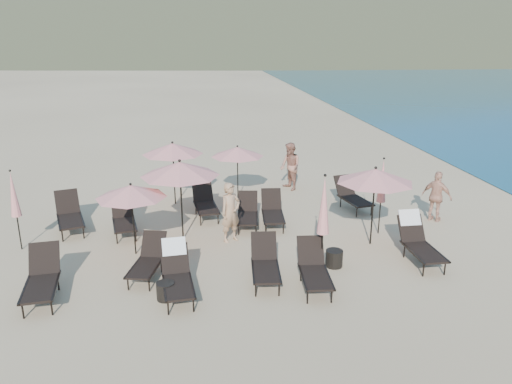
{
  "coord_description": "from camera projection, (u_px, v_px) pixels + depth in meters",
  "views": [
    {
      "loc": [
        -1.68,
        -10.92,
        5.7
      ],
      "look_at": [
        0.17,
        3.5,
        1.1
      ],
      "focal_mm": 35.0,
      "sensor_mm": 36.0,
      "label": 1
    }
  ],
  "objects": [
    {
      "name": "umbrella_closed_0",
      "position": [
        324.0,
        206.0,
        11.84
      ],
      "size": [
        0.3,
        0.3,
        2.6
      ],
      "color": "black",
      "rests_on": "ground"
    },
    {
      "name": "lounger_10",
      "position": [
        272.0,
        211.0,
        15.55
      ],
      "size": [
        0.77,
        1.73,
        0.97
      ],
      "rotation": [
        0.0,
        0.0,
        -0.08
      ],
      "color": "black",
      "rests_on": "ground"
    },
    {
      "name": "lounger_9",
      "position": [
        248.0,
        213.0,
        15.44
      ],
      "size": [
        0.82,
        1.69,
        0.93
      ],
      "rotation": [
        0.0,
        0.0,
        -0.13
      ],
      "color": "black",
      "rests_on": "ground"
    },
    {
      "name": "lounger_1",
      "position": [
        148.0,
        260.0,
        12.21
      ],
      "size": [
        0.97,
        1.71,
        0.93
      ],
      "rotation": [
        0.0,
        0.0,
        -0.23
      ],
      "color": "black",
      "rests_on": "ground"
    },
    {
      "name": "beachgoer_a",
      "position": [
        231.0,
        212.0,
        14.19
      ],
      "size": [
        0.76,
        0.68,
        1.74
      ],
      "primitive_type": "imported",
      "rotation": [
        0.0,
        0.0,
        0.52
      ],
      "color": "tan",
      "rests_on": "ground"
    },
    {
      "name": "lounger_6",
      "position": [
        69.0,
        214.0,
        15.09
      ],
      "size": [
        1.2,
        1.98,
        1.07
      ],
      "rotation": [
        0.0,
        0.0,
        0.29
      ],
      "color": "black",
      "rests_on": "ground"
    },
    {
      "name": "side_table_1",
      "position": [
        334.0,
        258.0,
        12.78
      ],
      "size": [
        0.44,
        0.44,
        0.44
      ],
      "primitive_type": "cylinder",
      "color": "black",
      "rests_on": "ground"
    },
    {
      "name": "lounger_7",
      "position": [
        123.0,
        215.0,
        14.96
      ],
      "size": [
        0.94,
        1.82,
        1.08
      ],
      "rotation": [
        0.0,
        0.0,
        0.18
      ],
      "color": "black",
      "rests_on": "ground"
    },
    {
      "name": "lounger_0",
      "position": [
        42.0,
        278.0,
        11.18
      ],
      "size": [
        0.9,
        1.88,
        1.04
      ],
      "rotation": [
        0.0,
        0.0,
        0.12
      ],
      "color": "black",
      "rests_on": "ground"
    },
    {
      "name": "umbrella_open_3",
      "position": [
        173.0,
        149.0,
        16.98
      ],
      "size": [
        2.08,
        2.08,
        2.24
      ],
      "color": "black",
      "rests_on": "ground"
    },
    {
      "name": "side_table_0",
      "position": [
        166.0,
        291.0,
        11.19
      ],
      "size": [
        0.41,
        0.41,
        0.41
      ],
      "primitive_type": "cylinder",
      "color": "black",
      "rests_on": "ground"
    },
    {
      "name": "umbrella_open_1",
      "position": [
        180.0,
        169.0,
        13.9
      ],
      "size": [
        2.23,
        2.23,
        2.4
      ],
      "color": "black",
      "rests_on": "ground"
    },
    {
      "name": "beachgoer_c",
      "position": [
        437.0,
        196.0,
        15.75
      ],
      "size": [
        0.94,
        0.97,
        1.63
      ],
      "primitive_type": "imported",
      "rotation": [
        0.0,
        0.0,
        2.32
      ],
      "color": "tan",
      "rests_on": "ground"
    },
    {
      "name": "beachgoer_b",
      "position": [
        290.0,
        167.0,
        18.96
      ],
      "size": [
        0.92,
        1.05,
        1.81
      ],
      "primitive_type": "imported",
      "rotation": [
        0.0,
        0.0,
        -1.26
      ],
      "color": "#AC6F58",
      "rests_on": "ground"
    },
    {
      "name": "umbrella_closed_2",
      "position": [
        14.0,
        195.0,
        13.39
      ],
      "size": [
        0.27,
        0.27,
        2.29
      ],
      "color": "black",
      "rests_on": "ground"
    },
    {
      "name": "lounger_11",
      "position": [
        352.0,
        195.0,
        16.97
      ],
      "size": [
        1.01,
        1.84,
        1.0
      ],
      "rotation": [
        0.0,
        0.0,
        0.21
      ],
      "color": "black",
      "rests_on": "ground"
    },
    {
      "name": "umbrella_open_0",
      "position": [
        131.0,
        191.0,
        13.04
      ],
      "size": [
        1.87,
        1.87,
        2.01
      ],
      "color": "black",
      "rests_on": "ground"
    },
    {
      "name": "umbrella_open_4",
      "position": [
        237.0,
        152.0,
        17.48
      ],
      "size": [
        1.87,
        1.87,
        2.01
      ],
      "color": "black",
      "rests_on": "ground"
    },
    {
      "name": "lounger_4",
      "position": [
        314.0,
        268.0,
        11.7
      ],
      "size": [
        0.77,
        1.76,
        0.99
      ],
      "rotation": [
        0.0,
        0.0,
        -0.07
      ],
      "color": "black",
      "rests_on": "ground"
    },
    {
      "name": "umbrella_closed_1",
      "position": [
        382.0,
        181.0,
        14.48
      ],
      "size": [
        0.27,
        0.27,
        2.34
      ],
      "color": "black",
      "rests_on": "ground"
    },
    {
      "name": "ground",
      "position": [
        267.0,
        277.0,
        12.25
      ],
      "size": [
        800.0,
        800.0,
        0.0
      ],
      "primitive_type": "plane",
      "color": "#D6BA8C",
      "rests_on": "ground"
    },
    {
      "name": "lounger_8",
      "position": [
        205.0,
        202.0,
        16.26
      ],
      "size": [
        0.87,
        1.83,
        1.02
      ],
      "rotation": [
        0.0,
        0.0,
        0.12
      ],
      "color": "black",
      "rests_on": "ground"
    },
    {
      "name": "lounger_3",
      "position": [
        265.0,
        263.0,
        11.99
      ],
      "size": [
        0.78,
        1.74,
        0.98
      ],
      "rotation": [
        0.0,
        0.0,
        -0.08
      ],
      "color": "black",
      "rests_on": "ground"
    },
    {
      "name": "lounger_2",
      "position": [
        177.0,
        272.0,
        11.36
      ],
      "size": [
        0.82,
        1.82,
        1.1
      ],
      "rotation": [
        0.0,
        0.0,
        0.1
      ],
      "color": "black",
      "rests_on": "ground"
    },
    {
      "name": "umbrella_open_2",
      "position": [
        375.0,
        176.0,
        13.61
      ],
      "size": [
        2.12,
        2.12,
        2.28
      ],
      "color": "black",
      "rests_on": "ground"
    },
    {
      "name": "lounger_5",
      "position": [
        418.0,
        240.0,
        13.07
      ],
      "size": [
        0.71,
        1.87,
        1.16
      ],
      "rotation": [
        0.0,
        0.0,
        0.01
      ],
      "color": "black",
      "rests_on": "ground"
    }
  ]
}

